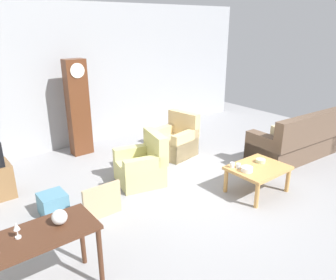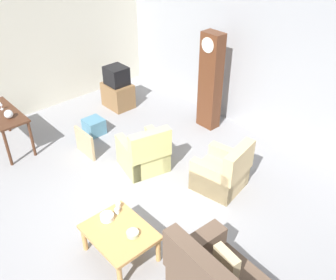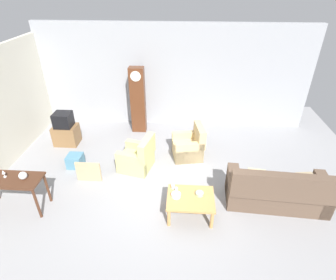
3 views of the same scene
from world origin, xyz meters
name	(u,v)px [view 3 (image 3 of 3)]	position (x,y,z in m)	size (l,w,h in m)	color
ground_plane	(164,194)	(0.00, 0.00, 0.00)	(10.40, 10.40, 0.00)	gray
garage_door_wall	(173,77)	(0.00, 3.60, 1.60)	(8.40, 0.16, 3.20)	#9EA0A5
couch_floral	(277,192)	(2.44, -0.13, 0.35)	(2.15, 1.00, 1.04)	brown
armchair_olive_near	(138,158)	(-0.77, 0.96, 0.31)	(0.95, 0.92, 0.92)	#CCC67A
armchair_olive_far	(189,147)	(0.56, 1.60, 0.31)	(0.92, 0.89, 0.92)	#D1B47D
coffee_table_wood	(191,200)	(0.58, -0.55, 0.40)	(0.96, 0.76, 0.47)	tan
console_table_dark	(10,183)	(-3.12, -0.61, 0.67)	(1.30, 0.56, 0.79)	#472819
grandfather_clock	(138,100)	(-1.04, 2.97, 1.04)	(0.44, 0.30, 2.06)	#562D19
tv_stand_cabinet	(67,135)	(-3.06, 2.03, 0.29)	(0.68, 0.52, 0.58)	brown
tv_crt	(63,120)	(-3.06, 2.03, 0.79)	(0.48, 0.44, 0.42)	black
framed_picture_leaning	(89,172)	(-1.87, 0.38, 0.26)	(0.60, 0.05, 0.53)	tan
storage_box_blue	(75,161)	(-2.42, 0.93, 0.17)	(0.38, 0.38, 0.33)	teal
glass_dome_cloche	(23,176)	(-2.81, -0.58, 0.87)	(0.16, 0.16, 0.16)	silver
cup_white_porcelain	(173,187)	(0.21, -0.30, 0.52)	(0.07, 0.07, 0.09)	white
cup_blue_rimmed	(176,189)	(0.28, -0.37, 0.51)	(0.07, 0.07, 0.08)	silver
bowl_white_stacked	(176,195)	(0.29, -0.55, 0.51)	(0.19, 0.19, 0.08)	white
bowl_shallow_green	(200,194)	(0.76, -0.46, 0.50)	(0.17, 0.17, 0.06)	#B2C69E
wine_glass_short	(3,173)	(-3.22, -0.56, 0.90)	(0.06, 0.06, 0.17)	silver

